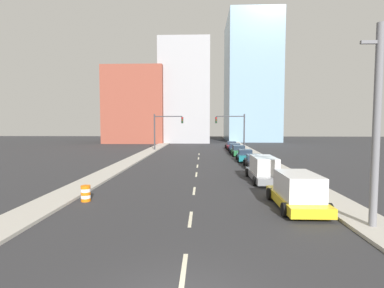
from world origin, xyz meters
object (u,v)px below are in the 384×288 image
traffic_signal_left (163,127)px  box_truck_gray (263,169)px  sedan_black (255,162)px  sedan_green (238,151)px  box_truck_yellow (297,191)px  sedan_navy (235,148)px  sedan_maroon (231,146)px  traffic_signal_right (236,127)px  sedan_teal (245,156)px  utility_pole_right_near (377,126)px  traffic_barrel (86,193)px

traffic_signal_left → box_truck_gray: (11.67, -26.80, -3.14)m
sedan_black → sedan_green: (-0.32, 11.65, 0.05)m
box_truck_yellow → sedan_green: box_truck_yellow is taller
box_truck_gray → sedan_green: box_truck_gray is taller
sedan_navy → sedan_black: bearing=-87.1°
traffic_signal_left → sedan_maroon: (11.94, 3.40, -3.46)m
box_truck_gray → traffic_signal_right: bearing=88.5°
box_truck_gray → traffic_signal_left: bearing=113.4°
box_truck_yellow → sedan_teal: (0.03, 20.48, -0.28)m
traffic_signal_right → sedan_maroon: size_ratio=1.36×
box_truck_yellow → utility_pole_right_near: bearing=-54.7°
box_truck_yellow → sedan_teal: bearing=89.7°
traffic_signal_left → sedan_navy: 12.65m
sedan_black → sedan_navy: sedan_navy is taller
box_truck_yellow → box_truck_gray: 7.74m
box_truck_gray → utility_pole_right_near: bearing=-77.0°
traffic_barrel → sedan_teal: 22.92m
box_truck_yellow → box_truck_gray: size_ratio=0.88×
sedan_maroon → sedan_navy: bearing=-90.6°
traffic_signal_right → sedan_maroon: traffic_signal_right is taller
traffic_signal_left → sedan_black: size_ratio=1.41×
traffic_signal_right → box_truck_gray: bearing=-91.4°
traffic_signal_right → sedan_teal: 14.47m
traffic_signal_left → sedan_teal: (11.99, -14.05, -3.43)m
box_truck_gray → sedan_maroon: (0.27, 30.19, -0.31)m
utility_pole_right_near → sedan_maroon: size_ratio=1.92×
utility_pole_right_near → sedan_green: size_ratio=1.84×
traffic_signal_left → sedan_black: (12.24, -19.34, -3.46)m
box_truck_yellow → sedan_black: 15.19m
traffic_barrel → sedan_green: size_ratio=0.20×
traffic_signal_left → box_truck_yellow: (11.96, -34.53, -3.15)m
traffic_signal_left → box_truck_yellow: bearing=-70.9°
traffic_signal_right → sedan_teal: size_ratio=1.43×
box_truck_yellow → sedan_teal: 20.48m
utility_pole_right_near → box_truck_yellow: utility_pole_right_near is taller
sedan_maroon → sedan_teal: bearing=-90.7°
box_truck_yellow → sedan_navy: (0.01, 32.29, -0.30)m
sedan_green → traffic_signal_left: bearing=146.5°
traffic_signal_left → traffic_barrel: bearing=-90.3°
utility_pole_right_near → sedan_maroon: utility_pole_right_near is taller
traffic_signal_right → sedan_teal: (-0.32, -14.05, -3.43)m
utility_pole_right_near → sedan_teal: size_ratio=2.02×
traffic_signal_right → sedan_black: (-0.07, -19.34, -3.46)m
traffic_barrel → sedan_black: (12.39, 14.15, 0.15)m
traffic_signal_left → utility_pole_right_near: utility_pole_right_near is taller
box_truck_yellow → traffic_signal_right: bearing=89.2°
traffic_signal_right → box_truck_gray: size_ratio=1.02×
traffic_signal_right → utility_pole_right_near: size_ratio=0.70×
traffic_signal_left → sedan_green: (11.92, -7.69, -3.41)m
utility_pole_right_near → sedan_green: (-2.31, 30.02, -3.86)m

